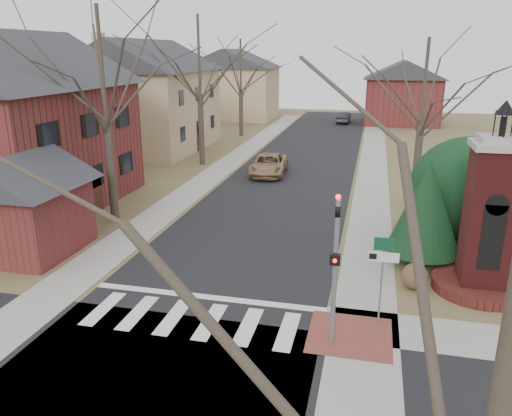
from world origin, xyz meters
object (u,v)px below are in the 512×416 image
(traffic_signal_pole, at_px, (336,258))
(brick_gate_monument, at_px, (487,231))
(distant_car, at_px, (343,117))
(pickup_truck, at_px, (269,165))
(sign_post, at_px, (383,263))

(traffic_signal_pole, bearing_deg, brick_gate_monument, 43.24)
(brick_gate_monument, bearing_deg, distant_car, 100.08)
(traffic_signal_pole, distance_m, brick_gate_monument, 6.47)
(pickup_truck, bearing_deg, brick_gate_monument, -59.02)
(pickup_truck, height_order, distant_car, pickup_truck)
(pickup_truck, bearing_deg, traffic_signal_pole, -77.39)
(sign_post, height_order, brick_gate_monument, brick_gate_monument)
(brick_gate_monument, xyz_separation_m, pickup_truck, (-10.60, 14.98, -1.50))
(pickup_truck, bearing_deg, sign_post, -72.51)
(traffic_signal_pole, xyz_separation_m, sign_post, (1.29, 1.41, -0.64))
(traffic_signal_pole, height_order, pickup_truck, traffic_signal_pole)
(sign_post, distance_m, distant_car, 44.82)
(brick_gate_monument, height_order, pickup_truck, brick_gate_monument)
(sign_post, distance_m, brick_gate_monument, 4.55)
(pickup_truck, distance_m, distant_car, 26.83)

